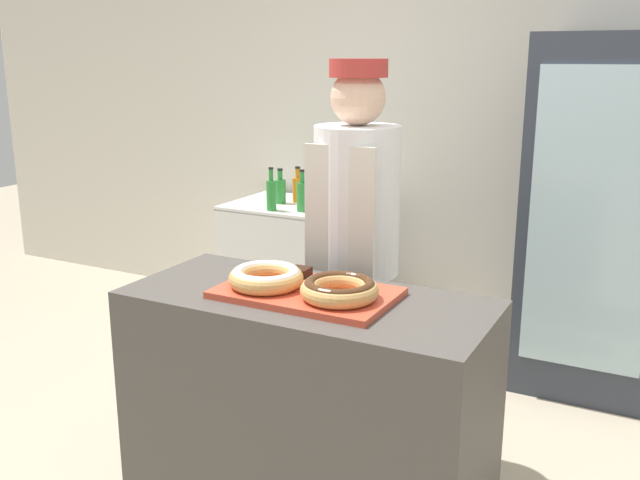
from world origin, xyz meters
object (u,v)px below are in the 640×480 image
(baker_person, at_px, (355,254))
(donut_light_glaze, at_px, (266,276))
(bottle_green_b, at_px, (302,195))
(serving_tray, at_px, (307,293))
(bottle_orange, at_px, (298,188))
(brownie_back_left, at_px, (300,272))
(bottle_green, at_px, (271,194))
(beverage_fridge, at_px, (599,217))
(chest_freezer, at_px, (302,266))
(donut_chocolate_glaze, at_px, (339,288))
(brownie_back_right, at_px, (348,279))
(bottle_green_b_b, at_px, (280,190))

(baker_person, bearing_deg, donut_light_glaze, -97.75)
(bottle_green_b, bearing_deg, serving_tray, -60.49)
(serving_tray, relative_size, bottle_orange, 2.69)
(brownie_back_left, distance_m, bottle_green, 1.69)
(beverage_fridge, bearing_deg, brownie_back_left, -117.92)
(chest_freezer, distance_m, bottle_orange, 0.49)
(donut_chocolate_glaze, bearing_deg, bottle_green_b, 122.74)
(donut_light_glaze, bearing_deg, bottle_orange, 116.22)
(donut_light_glaze, distance_m, baker_person, 0.59)
(brownie_back_right, height_order, bottle_green_b_b, bottle_green_b_b)
(brownie_back_right, xyz_separation_m, bottle_orange, (-1.15, 1.68, -0.04))
(brownie_back_left, relative_size, chest_freezer, 0.08)
(brownie_back_right, bearing_deg, bottle_green_b, 124.39)
(bottle_green, bearing_deg, bottle_orange, 86.58)
(serving_tray, xyz_separation_m, chest_freezer, (-0.99, 1.74, -0.50))
(beverage_fridge, bearing_deg, bottle_orange, 177.76)
(chest_freezer, xyz_separation_m, bottle_orange, (-0.06, 0.06, 0.49))
(baker_person, height_order, beverage_fridge, beverage_fridge)
(donut_chocolate_glaze, distance_m, bottle_orange, 2.19)
(beverage_fridge, bearing_deg, donut_chocolate_glaze, -109.00)
(bottle_orange, bearing_deg, bottle_green_b, -55.45)
(brownie_back_right, xyz_separation_m, beverage_fridge, (0.65, 1.61, -0.02))
(donut_chocolate_glaze, relative_size, chest_freezer, 0.30)
(bottle_green_b_b, bearing_deg, brownie_back_left, -57.08)
(serving_tray, bearing_deg, bottle_green, 125.22)
(baker_person, bearing_deg, bottle_green_b, 128.72)
(donut_light_glaze, height_order, bottle_green_b_b, bottle_green_b_b)
(bottle_green, bearing_deg, serving_tray, -54.78)
(donut_light_glaze, distance_m, brownie_back_right, 0.29)
(donut_chocolate_glaze, distance_m, baker_person, 0.62)
(baker_person, bearing_deg, donut_chocolate_glaze, -70.19)
(donut_light_glaze, bearing_deg, bottle_green, 120.85)
(bottle_green_b_b, bearing_deg, beverage_fridge, 0.35)
(serving_tray, xyz_separation_m, beverage_fridge, (0.75, 1.73, 0.00))
(brownie_back_right, xyz_separation_m, bottle_green_b_b, (-1.23, 1.59, -0.04))
(serving_tray, xyz_separation_m, bottle_orange, (-1.05, 1.81, -0.01))
(serving_tray, height_order, beverage_fridge, beverage_fridge)
(brownie_back_left, bearing_deg, donut_chocolate_glaze, -34.03)
(serving_tray, relative_size, bottle_green_b_b, 2.77)
(donut_chocolate_glaze, height_order, bottle_green_b_b, bottle_green_b_b)
(donut_light_glaze, height_order, chest_freezer, donut_light_glaze)
(serving_tray, relative_size, brownie_back_right, 8.71)
(serving_tray, relative_size, donut_chocolate_glaze, 2.30)
(baker_person, bearing_deg, serving_tray, -83.20)
(brownie_back_right, relative_size, bottle_orange, 0.31)
(bottle_green_b_b, bearing_deg, donut_chocolate_glaze, -54.06)
(brownie_back_right, xyz_separation_m, baker_person, (-0.16, 0.42, -0.03))
(brownie_back_left, xyz_separation_m, baker_person, (0.03, 0.42, -0.03))
(donut_light_glaze, xyz_separation_m, baker_person, (0.08, 0.58, -0.05))
(serving_tray, height_order, brownie_back_right, brownie_back_right)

